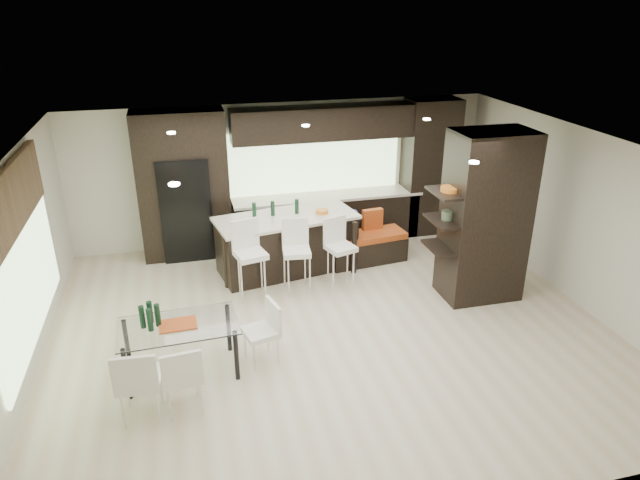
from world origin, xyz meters
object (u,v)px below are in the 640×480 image
object	(u,v)px
stool_right	(341,260)
chair_end	(261,336)
stool_mid	(297,264)
floor_vase	(451,250)
chair_near	(182,379)
chair_far	(140,384)
bench	(366,247)
kitchen_island	(287,243)
dining_table	(181,349)
stool_left	(251,268)

from	to	relation	value
stool_right	chair_end	bearing A→B (deg)	-149.15
stool_mid	floor_vase	distance (m)	2.57
chair_near	stool_right	bearing A→B (deg)	38.26
floor_vase	chair_far	size ratio (longest dim) A/B	1.39
stool_right	chair_near	xyz separation A→B (m)	(-2.65, -2.54, -0.06)
stool_right	stool_mid	bearing A→B (deg)	163.05
stool_mid	bench	bearing A→B (deg)	35.32
kitchen_island	floor_vase	distance (m)	2.82
kitchen_island	floor_vase	xyz separation A→B (m)	(2.54, -1.22, 0.12)
stool_right	chair_far	distance (m)	4.03
bench	floor_vase	size ratio (longest dim) A/B	1.14
floor_vase	chair_end	xyz separation A→B (m)	(-3.41, -1.43, -0.23)
bench	chair_far	xyz separation A→B (m)	(-3.84, -3.36, 0.17)
chair_far	chair_end	world-z (taller)	chair_far
kitchen_island	chair_far	size ratio (longest dim) A/B	2.70
kitchen_island	dining_table	distance (m)	3.27
stool_mid	bench	world-z (taller)	stool_mid
stool_mid	chair_end	xyz separation A→B (m)	(-0.87, -1.81, -0.10)
kitchen_island	bench	world-z (taller)	kitchen_island
bench	dining_table	bearing A→B (deg)	-149.23
bench	chair_end	bearing A→B (deg)	-138.85
chair_far	chair_end	size ratio (longest dim) A/B	1.14
bench	dining_table	xyz separation A→B (m)	(-3.38, -2.62, 0.08)
stool_mid	chair_near	distance (m)	3.17
floor_vase	dining_table	bearing A→B (deg)	-162.17
kitchen_island	stool_left	distance (m)	1.13
stool_right	dining_table	distance (m)	3.22
stool_left	stool_mid	distance (m)	0.74
floor_vase	chair_end	size ratio (longest dim) A/B	1.59
stool_left	bench	bearing A→B (deg)	6.99
kitchen_island	chair_far	world-z (taller)	kitchen_island
chair_near	chair_end	xyz separation A→B (m)	(1.03, 0.72, -0.03)
chair_far	kitchen_island	bearing A→B (deg)	58.95
floor_vase	stool_left	bearing A→B (deg)	173.55
kitchen_island	floor_vase	size ratio (longest dim) A/B	1.94
stool_left	kitchen_island	bearing A→B (deg)	35.47
stool_left	chair_far	size ratio (longest dim) A/B	1.15
kitchen_island	stool_left	bearing A→B (deg)	-141.31
kitchen_island	floor_vase	bearing A→B (deg)	-35.76
stool_left	chair_near	world-z (taller)	stool_left
stool_left	floor_vase	distance (m)	3.30
chair_far	stool_mid	bearing A→B (deg)	51.01
stool_mid	dining_table	distance (m)	2.63
stool_mid	chair_near	size ratio (longest dim) A/B	1.17
floor_vase	chair_far	bearing A→B (deg)	-156.15
bench	stool_right	bearing A→B (deg)	-139.21
stool_left	bench	distance (m)	2.37
kitchen_island	stool_mid	world-z (taller)	kitchen_island
chair_end	kitchen_island	bearing A→B (deg)	-32.43
stool_mid	chair_end	size ratio (longest dim) A/B	1.25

